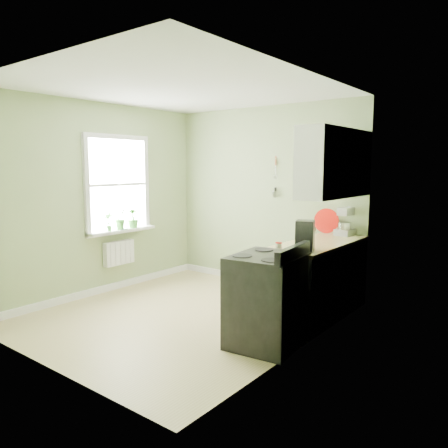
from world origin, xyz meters
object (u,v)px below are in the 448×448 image
Objects in this scene: stove at (267,299)px; coffee_maker at (305,236)px; kettle at (310,231)px; stand_mixer at (347,222)px.

coffee_maker reaches higher than stove.
coffee_maker is (0.36, -0.84, 0.07)m from kettle.
stand_mixer is 2.34× the size of kettle.
kettle reaches higher than stove.
coffee_maker is (0.13, 0.54, 0.59)m from stove.
kettle is 0.53× the size of coffee_maker.
stand_mixer is 1.34m from coffee_maker.
stove is 2.58× the size of stand_mixer.
kettle is at bearing 99.38° from stove.
stand_mixer is at bearing 88.23° from stove.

